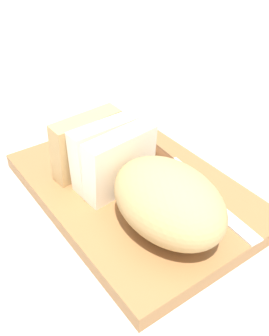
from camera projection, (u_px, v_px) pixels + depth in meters
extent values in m
plane|color=beige|center=(134.00, 196.00, 0.61)|extent=(3.00, 3.00, 0.00)
cube|color=#9E6B3D|center=(134.00, 190.00, 0.60)|extent=(0.39, 0.27, 0.02)
ellipsoid|color=tan|center=(168.00, 201.00, 0.49)|extent=(0.18, 0.13, 0.10)
cube|color=#F2E8CC|center=(122.00, 165.00, 0.55)|extent=(0.05, 0.12, 0.10)
cube|color=#F2E8CC|center=(107.00, 153.00, 0.58)|extent=(0.04, 0.11, 0.10)
cube|color=tan|center=(87.00, 145.00, 0.59)|extent=(0.05, 0.11, 0.10)
cube|color=silver|center=(211.00, 203.00, 0.56)|extent=(0.18, 0.03, 0.00)
cylinder|color=#593319|center=(162.00, 158.00, 0.63)|extent=(0.06, 0.02, 0.02)
cube|color=silver|center=(174.00, 167.00, 0.61)|extent=(0.02, 0.02, 0.02)
sphere|color=#996633|center=(125.00, 185.00, 0.59)|extent=(0.01, 0.01, 0.01)
sphere|color=#996633|center=(149.00, 220.00, 0.52)|extent=(0.01, 0.01, 0.01)
sphere|color=#996633|center=(174.00, 197.00, 0.57)|extent=(0.00, 0.00, 0.00)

